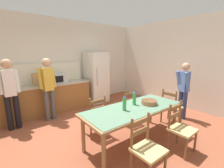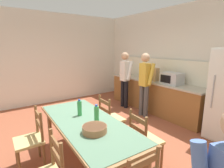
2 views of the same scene
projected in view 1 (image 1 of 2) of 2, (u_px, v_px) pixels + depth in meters
name	position (u px, v px, depth m)	size (l,w,h in m)	color
ground_plane	(104.00, 138.00, 3.23)	(8.32, 8.32, 0.00)	brown
wall_back	(55.00, 64.00, 4.94)	(6.52, 0.12, 2.90)	silver
wall_right	(182.00, 64.00, 4.97)	(0.12, 5.20, 2.90)	silver
kitchen_counter	(38.00, 100.00, 4.37)	(3.11, 0.66, 0.89)	brown
counter_splashback	(33.00, 74.00, 4.46)	(3.07, 0.03, 0.60)	#EFE8CB
refrigerator	(96.00, 78.00, 5.50)	(0.71, 0.73, 1.82)	silver
microwave	(58.00, 78.00, 4.61)	(0.50, 0.39, 0.30)	#B2B7BC
paper_bag	(37.00, 79.00, 4.23)	(0.24, 0.16, 0.36)	tan
dining_table	(134.00, 111.00, 2.98)	(2.16, 0.93, 0.75)	olive
bottle_near_centre	(124.00, 104.00, 2.78)	(0.07, 0.07, 0.27)	green
bottle_off_centre	(134.00, 99.00, 3.08)	(0.07, 0.07, 0.27)	green
serving_bowl	(149.00, 102.00, 3.12)	(0.32, 0.32, 0.09)	#9E6642
chair_side_far_left	(95.00, 116.00, 3.29)	(0.43, 0.41, 0.91)	brown
chair_side_near_right	(181.00, 128.00, 2.75)	(0.43, 0.41, 0.91)	brown
chair_side_far_right	(127.00, 107.00, 3.87)	(0.45, 0.43, 0.91)	brown
chair_side_near_left	(147.00, 148.00, 2.18)	(0.43, 0.41, 0.91)	brown
chair_head_end	(171.00, 107.00, 3.84)	(0.41, 0.43, 0.91)	brown
person_at_sink	(10.00, 91.00, 3.45)	(0.42, 0.29, 1.68)	black
person_at_counter	(48.00, 86.00, 3.96)	(0.42, 0.29, 1.68)	#4C4C4C
person_by_table	(184.00, 88.00, 4.08)	(0.34, 0.44, 1.55)	navy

